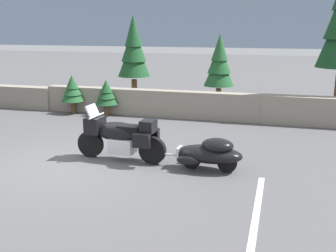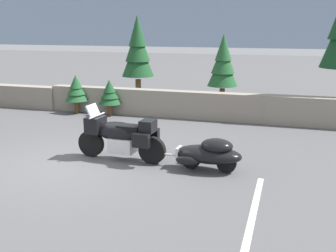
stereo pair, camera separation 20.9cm
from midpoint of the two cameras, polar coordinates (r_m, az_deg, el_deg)
name	(u,v)px [view 2 (the right image)]	position (r m, az deg, el deg)	size (l,w,h in m)	color
ground_plane	(75,164)	(9.84, -12.51, -5.23)	(80.00, 80.00, 0.00)	#4C4C4F
stone_guard_wall	(160,103)	(14.61, -0.80, 3.22)	(24.00, 0.59, 0.96)	gray
distant_ridgeline	(276,6)	(103.89, 15.09, 16.09)	(240.00, 80.00, 16.00)	#7F93AD
touring_motorcycle	(120,135)	(9.77, -6.18, -1.30)	(2.31, 0.81, 1.33)	black
car_shaped_trailer	(209,153)	(9.09, 6.51, -3.85)	(2.22, 0.81, 0.76)	black
pine_tree_secondary	(223,63)	(15.64, 8.20, 8.83)	(1.16, 1.16, 2.92)	brown
pine_tree_far_right	(138,49)	(16.67, -3.96, 10.80)	(1.31, 1.31, 3.64)	brown
pine_sapling_near	(110,93)	(14.80, -7.88, 4.62)	(0.83, 0.83, 1.31)	brown
pine_sapling_farther	(76,89)	(15.42, -12.51, 5.10)	(0.86, 0.86, 1.44)	brown
parking_stripe_marker	(253,215)	(7.28, 12.74, -12.22)	(0.12, 3.60, 0.01)	silver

